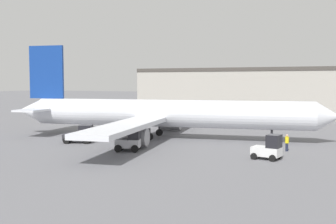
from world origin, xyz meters
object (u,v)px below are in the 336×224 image
object	(u,v)px
airplane	(159,114)
ground_crew_worker	(287,142)
belt_loader_truck	(130,140)
pushback_tug	(81,135)
baggage_tug	(269,148)

from	to	relation	value
airplane	ground_crew_worker	distance (m)	16.71
belt_loader_truck	pushback_tug	xyz separation A→B (m)	(-8.11, 2.70, -0.16)
pushback_tug	airplane	bearing A→B (deg)	25.79
airplane	belt_loader_truck	distance (m)	10.39
ground_crew_worker	baggage_tug	distance (m)	5.45
ground_crew_worker	belt_loader_truck	size ratio (longest dim) A/B	0.59
baggage_tug	belt_loader_truck	bearing A→B (deg)	-164.97
ground_crew_worker	belt_loader_truck	xyz separation A→B (m)	(-14.77, -6.61, 0.20)
ground_crew_worker	pushback_tug	xyz separation A→B (m)	(-22.88, -3.91, 0.04)
airplane	baggage_tug	size ratio (longest dim) A/B	15.02
airplane	ground_crew_worker	bearing A→B (deg)	-21.62
baggage_tug	ground_crew_worker	bearing A→B (deg)	91.36
airplane	belt_loader_truck	bearing A→B (deg)	-91.45
belt_loader_truck	ground_crew_worker	bearing A→B (deg)	6.09
baggage_tug	pushback_tug	distance (m)	22.11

